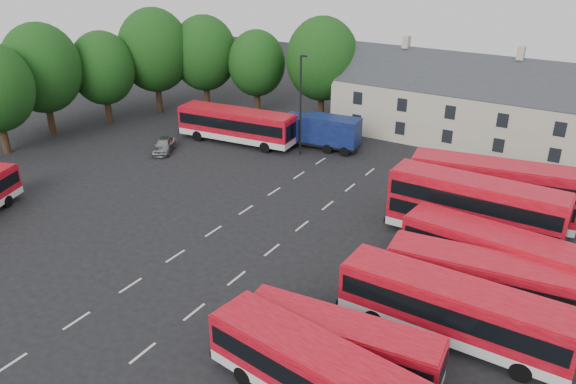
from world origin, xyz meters
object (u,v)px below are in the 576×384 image
at_px(bus_row_a, 322,374).
at_px(lamppost, 301,103).
at_px(silver_car, 164,145).
at_px(box_truck, 322,130).
at_px(bus_dd_south, 475,208).

bearing_deg(bus_row_a, lamppost, 129.70).
height_order(silver_car, lamppost, lamppost).
relative_size(box_truck, silver_car, 1.94).
bearing_deg(bus_dd_south, silver_car, 175.98).
distance_m(bus_dd_south, silver_car, 30.42).
xyz_separation_m(bus_dd_south, silver_car, (-30.27, 2.27, -1.98)).
bearing_deg(bus_dd_south, bus_row_a, -94.95).
bearing_deg(silver_car, lamppost, -0.86).
xyz_separation_m(box_truck, silver_car, (-12.67, -8.85, -1.18)).
distance_m(box_truck, lamppost, 4.20).
xyz_separation_m(bus_row_a, box_truck, (-15.93, 29.41, -0.06)).
bearing_deg(bus_dd_south, lamppost, 155.44).
distance_m(bus_row_a, lamppost, 31.92).
xyz_separation_m(bus_row_a, lamppost, (-16.92, 26.89, 3.15)).
bearing_deg(lamppost, bus_dd_south, -24.82).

